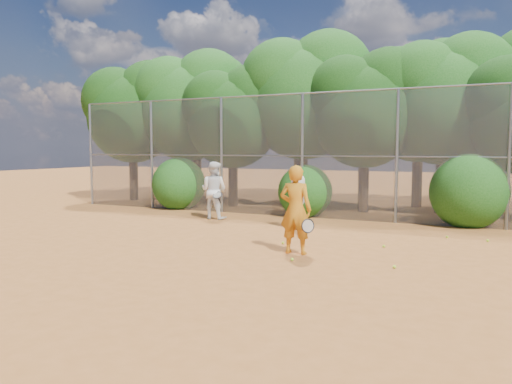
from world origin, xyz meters
The scene contains 23 objects.
ground centered at (0.00, 0.00, 0.00)m, with size 80.00×80.00×0.00m, color #A15924.
fence_back centered at (-0.12, 6.00, 2.05)m, with size 20.05×0.09×4.03m.
tree_0 centered at (-9.44, 8.04, 3.93)m, with size 4.38×3.81×6.00m.
tree_1 centered at (-6.94, 8.54, 4.16)m, with size 4.64×4.03×6.35m.
tree_2 centered at (-4.45, 7.83, 3.58)m, with size 3.99×3.47×5.47m.
tree_3 centered at (-1.94, 8.84, 4.40)m, with size 4.89×4.26×6.70m.
tree_4 centered at (0.55, 8.24, 3.76)m, with size 4.19×3.64×5.73m.
tree_5 centered at (3.06, 9.04, 4.05)m, with size 4.51×3.92×6.17m.
tree_9 centered at (-7.94, 10.84, 4.34)m, with size 4.83×4.20×6.62m.
tree_10 centered at (-2.93, 11.05, 4.63)m, with size 5.15×4.48×7.06m.
tree_11 centered at (2.06, 10.64, 4.16)m, with size 4.64×4.03×6.35m.
bush_0 centered at (-6.00, 6.30, 1.00)m, with size 2.00×2.00×2.00m, color #184C13.
bush_1 centered at (-1.00, 6.30, 0.90)m, with size 1.80×1.80×1.80m, color #184C13.
bush_2 centered at (4.00, 6.30, 1.10)m, with size 2.20×2.20×2.20m, color #184C13.
player_yellow centered at (0.85, 0.56, 0.95)m, with size 0.83×0.58×1.89m.
player_teen centered at (-0.25, 3.63, 0.77)m, with size 0.87×0.74×1.55m.
player_white centered at (-3.40, 4.42, 0.91)m, with size 0.92×0.80×1.83m.
ball_0 centered at (2.44, 2.01, 0.03)m, with size 0.07×0.07×0.07m, color #B8E229.
ball_1 centered at (4.56, 3.78, 0.03)m, with size 0.07×0.07×0.07m, color #B8E229.
ball_2 centered at (1.05, -0.13, 0.03)m, with size 0.07×0.07×0.07m, color #B8E229.
ball_3 centered at (3.00, 0.09, 0.03)m, with size 0.07×0.07×0.07m, color #B8E229.
ball_4 centered at (0.21, 1.42, 0.03)m, with size 0.07×0.07×0.07m, color #B8E229.
ball_5 centered at (3.63, 3.89, 0.03)m, with size 0.07×0.07×0.07m, color #B8E229.
Camera 1 is at (4.58, -9.29, 2.24)m, focal length 35.00 mm.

